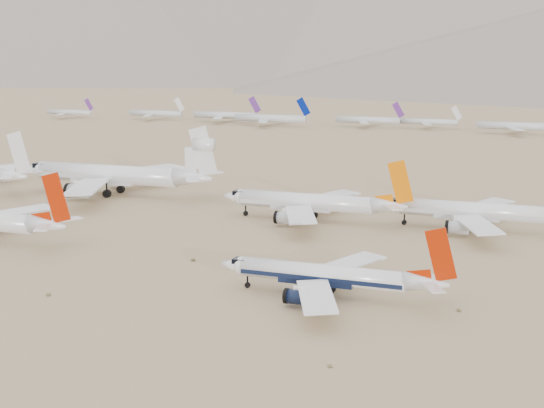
% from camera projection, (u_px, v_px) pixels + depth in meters
% --- Properties ---
extents(ground, '(7000.00, 7000.00, 0.00)m').
position_uv_depth(ground, '(314.00, 298.00, 131.29)').
color(ground, '#8D7652').
rests_on(ground, ground).
extents(main_airliner, '(39.60, 38.68, 13.97)m').
position_uv_depth(main_airliner, '(331.00, 276.00, 130.99)').
color(main_airliner, white).
rests_on(main_airliner, ground).
extents(row2_gold_tail, '(45.80, 44.79, 16.31)m').
position_uv_depth(row2_gold_tail, '(480.00, 212.00, 180.97)').
color(row2_gold_tail, white).
rests_on(row2_gold_tail, ground).
extents(row2_orange_tail, '(47.00, 45.98, 16.76)m').
position_uv_depth(row2_orange_tail, '(313.00, 203.00, 191.33)').
color(row2_orange_tail, white).
rests_on(row2_orange_tail, ground).
extents(row2_white_trijet, '(61.92, 60.52, 21.94)m').
position_uv_depth(row2_white_trijet, '(118.00, 175.00, 225.93)').
color(row2_white_trijet, white).
rests_on(row2_white_trijet, ground).
extents(desert_scrub, '(261.14, 121.67, 0.63)m').
position_uv_depth(desert_scrub, '(232.00, 349.00, 107.63)').
color(desert_scrub, brown).
rests_on(desert_scrub, ground).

